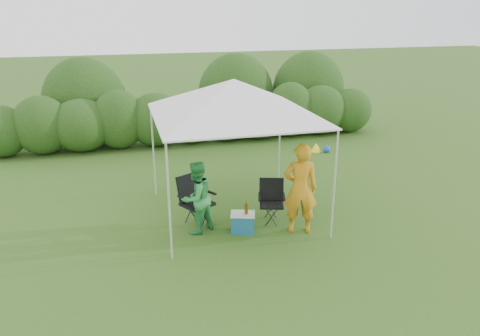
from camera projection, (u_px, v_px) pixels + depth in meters
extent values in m
plane|color=#385E1D|center=(241.00, 224.00, 9.40)|extent=(70.00, 70.00, 0.00)
ellipsoid|color=#264A17|center=(1.00, 132.00, 13.30)|extent=(1.50, 1.28, 1.50)
cylinder|color=#382616|center=(5.00, 152.00, 13.50)|extent=(0.12, 0.12, 0.30)
ellipsoid|color=#264A17|center=(42.00, 125.00, 13.53)|extent=(1.65, 1.40, 1.73)
cylinder|color=#382616|center=(45.00, 149.00, 13.76)|extent=(0.12, 0.12, 0.30)
ellipsoid|color=#264A17|center=(81.00, 125.00, 13.81)|extent=(1.80, 1.53, 1.57)
cylinder|color=#382616|center=(84.00, 146.00, 14.03)|extent=(0.12, 0.12, 0.30)
ellipsoid|color=#264A17|center=(119.00, 119.00, 14.04)|extent=(1.58, 1.34, 1.80)
cylinder|color=#382616|center=(121.00, 143.00, 14.29)|extent=(0.12, 0.12, 0.30)
ellipsoid|color=#264A17|center=(156.00, 120.00, 14.33)|extent=(1.73, 1.47, 1.65)
cylinder|color=#382616|center=(157.00, 141.00, 14.56)|extent=(0.12, 0.12, 0.30)
ellipsoid|color=#264A17|center=(191.00, 120.00, 14.62)|extent=(1.50, 1.28, 1.50)
cylinder|color=#382616|center=(192.00, 138.00, 14.82)|extent=(0.12, 0.12, 0.30)
ellipsoid|color=#264A17|center=(225.00, 114.00, 14.85)|extent=(1.65, 1.40, 1.73)
cylinder|color=#382616|center=(226.00, 136.00, 15.08)|extent=(0.12, 0.12, 0.30)
ellipsoid|color=#264A17|center=(258.00, 115.00, 15.14)|extent=(1.80, 1.53, 1.57)
cylinder|color=#382616|center=(258.00, 134.00, 15.35)|extent=(0.12, 0.12, 0.30)
ellipsoid|color=#264A17|center=(290.00, 110.00, 15.36)|extent=(1.57, 1.34, 1.80)
cylinder|color=#382616|center=(289.00, 132.00, 15.61)|extent=(0.12, 0.12, 0.30)
ellipsoid|color=#264A17|center=(321.00, 110.00, 15.65)|extent=(1.72, 1.47, 1.65)
cylinder|color=#382616|center=(319.00, 129.00, 15.88)|extent=(0.12, 0.12, 0.30)
ellipsoid|color=#264A17|center=(350.00, 110.00, 15.94)|extent=(1.50, 1.28, 1.50)
cylinder|color=#382616|center=(349.00, 127.00, 16.14)|extent=(0.12, 0.12, 0.30)
cylinder|color=silver|center=(169.00, 203.00, 7.78)|extent=(0.04, 0.04, 2.10)
cylinder|color=silver|center=(334.00, 186.00, 8.50)|extent=(0.04, 0.04, 2.10)
cylinder|color=silver|center=(153.00, 151.00, 10.51)|extent=(0.04, 0.04, 2.10)
cylinder|color=silver|center=(279.00, 142.00, 11.24)|extent=(0.04, 0.04, 2.10)
cube|color=white|center=(234.00, 116.00, 9.15)|extent=(3.10, 3.10, 0.03)
pyramid|color=white|center=(234.00, 97.00, 9.03)|extent=(3.10, 3.10, 0.70)
cube|color=black|center=(271.00, 204.00, 9.38)|extent=(0.58, 0.55, 0.05)
cube|color=black|center=(271.00, 189.00, 9.48)|extent=(0.49, 0.26, 0.45)
cube|color=black|center=(259.00, 197.00, 9.33)|extent=(0.16, 0.40, 0.03)
cube|color=black|center=(284.00, 197.00, 9.32)|extent=(0.16, 0.40, 0.03)
cylinder|color=black|center=(261.00, 217.00, 9.26)|extent=(0.02, 0.02, 0.38)
cylinder|color=black|center=(282.00, 217.00, 9.25)|extent=(0.02, 0.02, 0.38)
cylinder|color=black|center=(261.00, 209.00, 9.64)|extent=(0.02, 0.02, 0.38)
cylinder|color=black|center=(281.00, 209.00, 9.62)|extent=(0.02, 0.02, 0.38)
cube|color=black|center=(197.00, 204.00, 9.24)|extent=(0.73, 0.71, 0.05)
cube|color=black|center=(190.00, 187.00, 9.30)|extent=(0.55, 0.40, 0.53)
cube|color=black|center=(185.00, 199.00, 8.99)|extent=(0.27, 0.43, 0.03)
cube|color=black|center=(208.00, 191.00, 9.36)|extent=(0.27, 0.43, 0.03)
cylinder|color=black|center=(196.00, 221.00, 9.00)|extent=(0.03, 0.03, 0.44)
cylinder|color=black|center=(214.00, 214.00, 9.30)|extent=(0.03, 0.03, 0.44)
cylinder|color=black|center=(181.00, 214.00, 9.32)|extent=(0.03, 0.03, 0.44)
cylinder|color=black|center=(199.00, 207.00, 9.62)|extent=(0.03, 0.03, 0.44)
imported|color=orange|center=(300.00, 189.00, 8.81)|extent=(0.74, 0.59, 1.78)
imported|color=#2F9046|center=(197.00, 198.00, 8.85)|extent=(0.88, 0.84, 1.43)
cube|color=#1A5677|center=(243.00, 223.00, 9.03)|extent=(0.51, 0.43, 0.36)
cube|color=silver|center=(243.00, 214.00, 8.97)|extent=(0.54, 0.46, 0.03)
cylinder|color=#592D0C|center=(246.00, 208.00, 8.90)|extent=(0.07, 0.07, 0.26)
cone|color=#FFFC1A|center=(316.00, 147.00, 13.98)|extent=(0.32, 0.32, 0.26)
sphere|color=blue|center=(327.00, 149.00, 13.89)|extent=(0.21, 0.21, 0.21)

